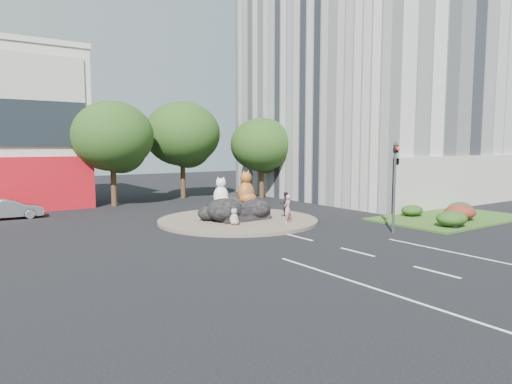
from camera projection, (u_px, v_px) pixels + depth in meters
ground at (357, 252)px, 20.60m from camera, size 120.00×120.00×0.00m
roundabout_island at (238, 220)px, 28.75m from camera, size 10.00×10.00×0.20m
rock_plinth at (238, 212)px, 28.69m from camera, size 3.20×2.60×0.90m
office_tower at (380, 11)px, 43.25m from camera, size 20.00×20.00×35.00m
grass_verge at (450, 218)px, 29.87m from camera, size 10.00×6.00×0.12m
tree_left at (113, 140)px, 35.83m from camera, size 6.46×6.46×8.27m
tree_mid at (183, 137)px, 41.41m from camera, size 6.84×6.84×8.76m
tree_right at (262, 147)px, 41.66m from camera, size 5.70×5.70×7.30m
hedge_near_green at (452, 219)px, 26.48m from camera, size 2.00×1.60×0.90m
hedge_red at (460, 212)px, 28.72m from camera, size 2.20×1.76×0.99m
hedge_mid_green at (460, 208)px, 31.37m from camera, size 1.80×1.44×0.81m
hedge_back_green at (412, 210)px, 30.44m from camera, size 1.60×1.28×0.72m
traffic_light at (396, 167)px, 24.76m from camera, size 0.44×1.24×5.00m
street_lamp at (397, 149)px, 33.96m from camera, size 2.34×0.22×8.06m
cat_white at (221, 191)px, 28.20m from camera, size 1.29×1.19×1.79m
cat_tabby at (246, 187)px, 28.88m from camera, size 1.54×1.42×2.16m
kitten_calico at (234, 216)px, 26.55m from camera, size 0.78×0.75×0.99m
kitten_white at (262, 212)px, 28.81m from camera, size 0.62×0.62×0.78m
pedestrian_pink at (287, 209)px, 27.22m from camera, size 0.73×0.63×1.68m
pedestrian_dark at (285, 204)px, 29.97m from camera, size 0.95×0.88×1.57m
parked_car at (10, 209)px, 29.85m from camera, size 4.13×1.75×1.33m
litter_bin at (455, 222)px, 26.03m from camera, size 0.57×0.57×0.66m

